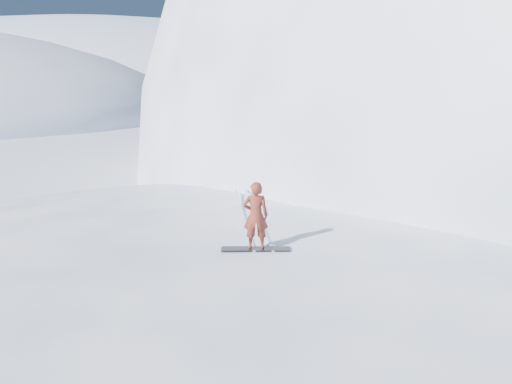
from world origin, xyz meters
TOP-DOWN VIEW (x-y plane):
  - near_ridge at (1.00, 3.00)m, footprint 36.00×28.00m
  - peak_shoulder at (10.00, 20.00)m, footprint 28.00×24.00m
  - far_ridge_c at (-40.00, 110.00)m, footprint 140.00×90.00m
  - wind_bumps at (-0.56, 2.12)m, footprint 16.00×14.40m
  - snowboard at (-0.19, 2.28)m, footprint 1.57×0.31m
  - snowboarder at (-0.19, 2.28)m, footprint 0.57×0.38m
  - board_tracks at (-0.38, 5.10)m, footprint 1.19×5.97m

SIDE VIEW (x-z plane):
  - near_ridge at x=1.00m, z-range -2.40..2.40m
  - peak_shoulder at x=10.00m, z-range -9.00..9.00m
  - far_ridge_c at x=-40.00m, z-range -18.00..18.00m
  - wind_bumps at x=-0.56m, z-range -0.50..0.50m
  - snowboard at x=-0.19m, z-range 2.40..2.43m
  - board_tracks at x=-0.38m, z-range 2.40..2.44m
  - snowboarder at x=-0.19m, z-range 2.43..3.98m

